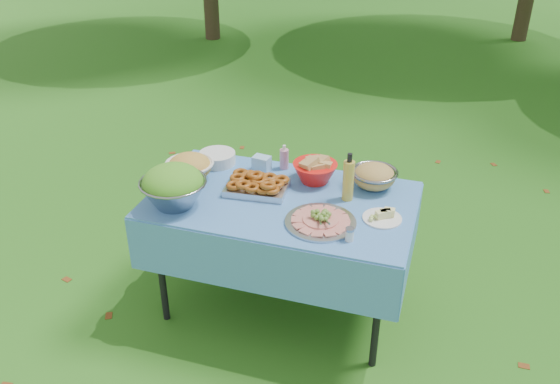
{
  "coord_description": "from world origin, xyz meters",
  "views": [
    {
      "loc": [
        0.84,
        -2.7,
        2.42
      ],
      "look_at": [
        -0.01,
        0.0,
        0.8
      ],
      "focal_mm": 38.0,
      "sensor_mm": 36.0,
      "label": 1
    }
  ],
  "objects_px": {
    "salad_bowl": "(173,186)",
    "charcuterie_platter": "(321,216)",
    "plate_stack": "(217,158)",
    "pasta_bowl_steel": "(374,176)",
    "oil_bottle": "(349,177)",
    "picnic_table": "(281,255)",
    "bread_bowl": "(315,168)"
  },
  "relations": [
    {
      "from": "salad_bowl",
      "to": "pasta_bowl_steel",
      "type": "xyz_separation_m",
      "value": [
        1.0,
        0.53,
        -0.05
      ]
    },
    {
      "from": "salad_bowl",
      "to": "oil_bottle",
      "type": "height_order",
      "value": "oil_bottle"
    },
    {
      "from": "salad_bowl",
      "to": "plate_stack",
      "type": "xyz_separation_m",
      "value": [
        0.03,
        0.53,
        -0.08
      ]
    },
    {
      "from": "plate_stack",
      "to": "oil_bottle",
      "type": "height_order",
      "value": "oil_bottle"
    },
    {
      "from": "picnic_table",
      "to": "pasta_bowl_steel",
      "type": "height_order",
      "value": "pasta_bowl_steel"
    },
    {
      "from": "plate_stack",
      "to": "oil_bottle",
      "type": "bearing_deg",
      "value": -12.47
    },
    {
      "from": "charcuterie_platter",
      "to": "salad_bowl",
      "type": "bearing_deg",
      "value": -175.69
    },
    {
      "from": "plate_stack",
      "to": "bread_bowl",
      "type": "relative_size",
      "value": 0.86
    },
    {
      "from": "picnic_table",
      "to": "oil_bottle",
      "type": "bearing_deg",
      "value": 16.85
    },
    {
      "from": "picnic_table",
      "to": "charcuterie_platter",
      "type": "bearing_deg",
      "value": -33.65
    },
    {
      "from": "salad_bowl",
      "to": "plate_stack",
      "type": "relative_size",
      "value": 1.61
    },
    {
      "from": "picnic_table",
      "to": "plate_stack",
      "type": "height_order",
      "value": "plate_stack"
    },
    {
      "from": "picnic_table",
      "to": "salad_bowl",
      "type": "bearing_deg",
      "value": -155.86
    },
    {
      "from": "salad_bowl",
      "to": "charcuterie_platter",
      "type": "distance_m",
      "value": 0.81
    },
    {
      "from": "plate_stack",
      "to": "oil_bottle",
      "type": "distance_m",
      "value": 0.88
    },
    {
      "from": "bread_bowl",
      "to": "picnic_table",
      "type": "bearing_deg",
      "value": -116.04
    },
    {
      "from": "bread_bowl",
      "to": "pasta_bowl_steel",
      "type": "xyz_separation_m",
      "value": [
        0.34,
        0.03,
        -0.02
      ]
    },
    {
      "from": "picnic_table",
      "to": "pasta_bowl_steel",
      "type": "bearing_deg",
      "value": 31.96
    },
    {
      "from": "pasta_bowl_steel",
      "to": "charcuterie_platter",
      "type": "bearing_deg",
      "value": -112.67
    },
    {
      "from": "salad_bowl",
      "to": "bread_bowl",
      "type": "relative_size",
      "value": 1.38
    },
    {
      "from": "salad_bowl",
      "to": "bread_bowl",
      "type": "height_order",
      "value": "salad_bowl"
    },
    {
      "from": "salad_bowl",
      "to": "bread_bowl",
      "type": "bearing_deg",
      "value": 36.89
    },
    {
      "from": "plate_stack",
      "to": "pasta_bowl_steel",
      "type": "height_order",
      "value": "pasta_bowl_steel"
    },
    {
      "from": "picnic_table",
      "to": "charcuterie_platter",
      "type": "relative_size",
      "value": 3.92
    },
    {
      "from": "salad_bowl",
      "to": "plate_stack",
      "type": "bearing_deg",
      "value": 87.1
    },
    {
      "from": "oil_bottle",
      "to": "picnic_table",
      "type": "bearing_deg",
      "value": -163.15
    },
    {
      "from": "salad_bowl",
      "to": "charcuterie_platter",
      "type": "relative_size",
      "value": 0.96
    },
    {
      "from": "picnic_table",
      "to": "bread_bowl",
      "type": "bearing_deg",
      "value": 63.96
    },
    {
      "from": "bread_bowl",
      "to": "charcuterie_platter",
      "type": "relative_size",
      "value": 0.7
    },
    {
      "from": "picnic_table",
      "to": "bread_bowl",
      "type": "distance_m",
      "value": 0.55
    },
    {
      "from": "salad_bowl",
      "to": "pasta_bowl_steel",
      "type": "relative_size",
      "value": 1.37
    },
    {
      "from": "charcuterie_platter",
      "to": "picnic_table",
      "type": "bearing_deg",
      "value": 146.35
    }
  ]
}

